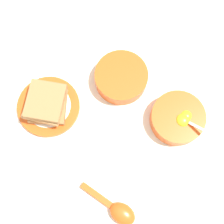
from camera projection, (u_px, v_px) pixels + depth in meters
ground_plane at (119, 152)px, 0.85m from camera, size 3.00×3.00×0.00m
egg_bowl at (178, 118)px, 0.85m from camera, size 0.15×0.15×0.08m
toast_plate at (49, 106)px, 0.87m from camera, size 0.18×0.18×0.01m
toast_sandwich at (46, 103)px, 0.84m from camera, size 0.12×0.12×0.06m
soup_spoon at (118, 211)px, 0.79m from camera, size 0.16×0.09×0.03m
congee_bowl at (121, 77)px, 0.88m from camera, size 0.15×0.15×0.05m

